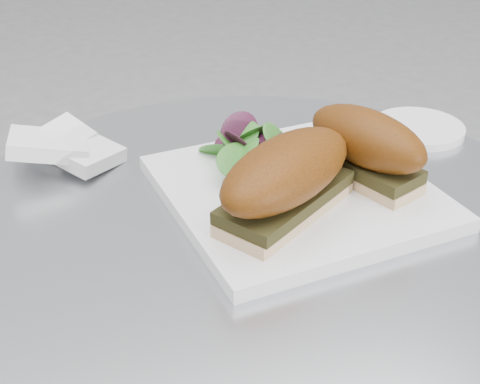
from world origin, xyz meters
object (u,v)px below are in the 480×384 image
(saucer, at_px, (418,128))
(plate, at_px, (297,192))
(sandwich_right, at_px, (366,145))
(sandwich_left, at_px, (287,177))

(saucer, bearing_deg, plate, -155.21)
(plate, xyz_separation_m, sandwich_right, (0.07, -0.01, 0.05))
(sandwich_left, distance_m, saucer, 0.30)
(plate, relative_size, saucer, 2.29)
(plate, distance_m, saucer, 0.24)
(sandwich_left, relative_size, sandwich_right, 1.21)
(plate, bearing_deg, sandwich_left, -125.61)
(plate, relative_size, sandwich_left, 1.37)
(plate, relative_size, sandwich_right, 1.66)
(sandwich_right, xyz_separation_m, saucer, (0.15, 0.11, -0.05))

